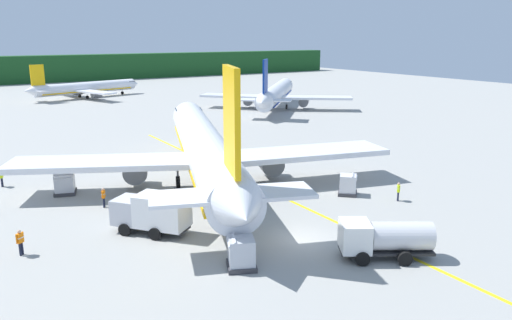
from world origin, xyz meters
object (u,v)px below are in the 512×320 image
at_px(service_truck_fuel, 152,212).
at_px(cargo_container_near, 241,253).
at_px(airliner_foreground, 204,148).
at_px(crew_marshaller, 104,196).
at_px(cargo_container_mid, 65,184).
at_px(crew_loader_right, 1,176).
at_px(cargo_container_far, 348,185).
at_px(crew_supervisor, 398,190).
at_px(airliner_mid_apron, 276,94).
at_px(crew_loader_left, 20,240).
at_px(airliner_far_taxiway, 85,88).
at_px(service_truck_baggage, 384,237).

xyz_separation_m(service_truck_fuel, cargo_container_near, (2.51, -8.12, -0.62)).
bearing_deg(airliner_foreground, crew_marshaller, -169.65).
relative_size(cargo_container_mid, crew_loader_right, 1.31).
relative_size(service_truck_fuel, cargo_container_mid, 2.47).
bearing_deg(cargo_container_near, crew_loader_right, 111.57).
height_order(cargo_container_near, crew_loader_right, cargo_container_near).
height_order(service_truck_fuel, crew_loader_right, service_truck_fuel).
relative_size(cargo_container_far, crew_supervisor, 1.41).
height_order(airliner_foreground, crew_loader_right, airliner_foreground).
relative_size(airliner_mid_apron, cargo_container_far, 12.14).
xyz_separation_m(cargo_container_near, cargo_container_mid, (-5.87, 20.81, 0.00)).
bearing_deg(cargo_container_far, crew_loader_left, 176.58).
relative_size(airliner_foreground, airliner_far_taxiway, 1.50).
bearing_deg(crew_loader_right, crew_supervisor, -38.43).
height_order(service_truck_fuel, cargo_container_near, service_truck_fuel).
bearing_deg(service_truck_fuel, crew_supervisor, -11.69).
bearing_deg(cargo_container_mid, service_truck_baggage, -59.72).
distance_m(airliner_mid_apron, cargo_container_near, 68.17).
xyz_separation_m(airliner_far_taxiway, crew_marshaller, (-17.03, -75.64, -1.24)).
height_order(airliner_foreground, cargo_container_mid, airliner_foreground).
relative_size(cargo_container_mid, crew_marshaller, 1.37).
distance_m(airliner_far_taxiway, crew_marshaller, 77.54).
xyz_separation_m(cargo_container_near, crew_marshaller, (-3.94, 15.46, 0.01)).
height_order(airliner_foreground, service_truck_fuel, airliner_foreground).
distance_m(service_truck_fuel, crew_supervisor, 20.66).
distance_m(airliner_far_taxiway, service_truck_fuel, 84.43).
bearing_deg(crew_supervisor, airliner_mid_apron, 66.60).
xyz_separation_m(service_truck_fuel, cargo_container_far, (17.75, -0.68, -0.68)).
bearing_deg(airliner_mid_apron, service_truck_baggage, -118.27).
height_order(cargo_container_mid, crew_marshaller, cargo_container_mid).
height_order(crew_loader_left, crew_loader_right, crew_loader_right).
relative_size(airliner_foreground, service_truck_baggage, 6.80).
xyz_separation_m(service_truck_fuel, crew_marshaller, (-1.43, 7.34, -0.61)).
relative_size(service_truck_baggage, crew_loader_left, 3.45).
bearing_deg(cargo_container_mid, crew_loader_left, -113.53).
relative_size(airliner_foreground, cargo_container_mid, 17.86).
relative_size(cargo_container_near, cargo_container_mid, 1.01).
bearing_deg(cargo_container_far, airliner_far_taxiway, 91.47).
bearing_deg(crew_supervisor, airliner_far_taxiway, 93.03).
bearing_deg(airliner_foreground, airliner_mid_apron, 48.31).
bearing_deg(cargo_container_far, cargo_container_mid, 147.66).
height_order(service_truck_fuel, cargo_container_far, service_truck_fuel).
distance_m(airliner_foreground, airliner_mid_apron, 50.79).
xyz_separation_m(airliner_foreground, airliner_far_taxiway, (6.96, 73.80, -1.18)).
xyz_separation_m(crew_loader_left, crew_loader_right, (0.64, 17.21, 0.00)).
bearing_deg(crew_marshaller, crew_loader_right, 120.87).
distance_m(airliner_mid_apron, crew_loader_right, 58.08).
bearing_deg(crew_marshaller, airliner_mid_apron, 42.20).
relative_size(airliner_far_taxiway, crew_supervisor, 16.65).
bearing_deg(service_truck_baggage, airliner_mid_apron, 61.73).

